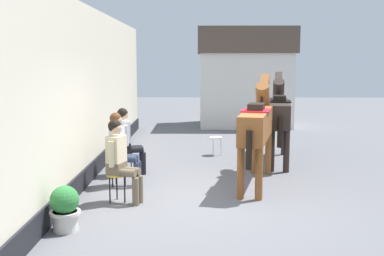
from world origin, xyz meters
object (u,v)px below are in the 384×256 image
Objects in this scene: seated_visitor_middle at (121,145)px; satchel_bag at (124,161)px; seated_visitor_far at (127,138)px; saddled_horse_far at (279,112)px; spare_stool_white at (216,139)px; flower_planter_near at (65,207)px; seated_visitor_near at (120,157)px; saddled_horse_near at (257,124)px.

seated_visitor_middle reaches higher than satchel_bag.
seated_visitor_far is at bearing -175.78° from satchel_bag.
saddled_horse_far reaches higher than spare_stool_white.
spare_stool_white is 2.47m from satchel_bag.
seated_visitor_far is at bearing 83.49° from flower_planter_near.
saddled_horse_near reaches higher than seated_visitor_near.
seated_visitor_near is at bearing -84.97° from seated_visitor_far.
flower_planter_near reaches higher than spare_stool_white.
saddled_horse_far is at bearing 46.34° from seated_visitor_near.
seated_visitor_far is 2.85m from spare_stool_white.
saddled_horse_near reaches higher than satchel_bag.
seated_visitor_far reaches higher than flower_planter_near.
flower_planter_near is (-3.71, -4.67, -0.82)m from saddled_horse_far.
flower_planter_near is (-0.39, -2.43, -0.44)m from seated_visitor_middle.
flower_planter_near is 2.29× the size of satchel_bag.
satchel_bag is at bearing 150.94° from saddled_horse_near.
seated_visitor_middle and seated_visitor_far have the same top height.
seated_visitor_middle is 0.88m from seated_visitor_far.
spare_stool_white is at bearing 153.01° from saddled_horse_far.
seated_visitor_near is at bearing -81.32° from seated_visitor_middle.
spare_stool_white is (-0.68, 2.78, -0.76)m from saddled_horse_near.
flower_planter_near is at bearing -112.08° from seated_visitor_near.
saddled_horse_near is at bearing -110.19° from saddled_horse_far.
seated_visitor_near reaches higher than satchel_bag.
saddled_horse_far reaches higher than flower_planter_near.
spare_stool_white is 1.64× the size of satchel_bag.
seated_visitor_far is 2.17× the size of flower_planter_near.
seated_visitor_near is 0.47× the size of saddled_horse_far.
saddled_horse_near is 2.96m from spare_stool_white.
seated_visitor_near and seated_visitor_far have the same top height.
saddled_horse_far is (3.33, 1.36, 0.38)m from seated_visitor_far.
seated_visitor_middle is 4.03m from saddled_horse_far.
flower_planter_near is 4.18m from satchel_bag.
spare_stool_white is at bearing -69.84° from satchel_bag.
satchel_bag is at bearing 97.86° from seated_visitor_near.
seated_visitor_near is at bearing 177.97° from satchel_bag.
seated_visitor_middle is 3.02× the size of spare_stool_white.
saddled_horse_far is 4.66× the size of flower_planter_near.
saddled_horse_near reaches higher than spare_stool_white.
seated_visitor_middle is 3.54m from spare_stool_white.
spare_stool_white reaches higher than satchel_bag.
satchel_bag is (-2.80, 1.55, -1.06)m from saddled_horse_near.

